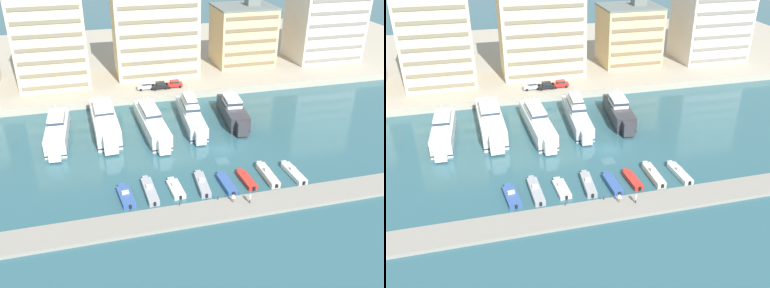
% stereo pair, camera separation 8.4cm
% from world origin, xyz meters
% --- Properties ---
extents(ground_plane, '(400.00, 400.00, 0.00)m').
position_xyz_m(ground_plane, '(0.00, 0.00, 0.00)').
color(ground_plane, '#2D5B66').
extents(quay_promenade, '(180.00, 70.00, 1.83)m').
position_xyz_m(quay_promenade, '(0.00, 61.61, 0.91)').
color(quay_promenade, '#ADA38E').
rests_on(quay_promenade, ground).
extents(pier_dock, '(120.00, 5.31, 0.58)m').
position_xyz_m(pier_dock, '(0.00, -18.40, 0.29)').
color(pier_dock, gray).
rests_on(pier_dock, ground).
extents(yacht_white_far_left, '(4.86, 18.46, 6.85)m').
position_xyz_m(yacht_white_far_left, '(-30.75, 12.04, 2.07)').
color(yacht_white_far_left, white).
rests_on(yacht_white_far_left, ground).
extents(yacht_ivory_left, '(5.42, 21.35, 7.18)m').
position_xyz_m(yacht_ivory_left, '(-21.32, 13.65, 2.27)').
color(yacht_ivory_left, silver).
rests_on(yacht_ivory_left, ground).
extents(yacht_white_mid_left, '(5.09, 22.13, 6.72)m').
position_xyz_m(yacht_white_mid_left, '(-11.86, 11.55, 2.00)').
color(yacht_white_mid_left, white).
rests_on(yacht_white_mid_left, ground).
extents(yacht_silver_center_left, '(4.92, 21.11, 7.55)m').
position_xyz_m(yacht_silver_center_left, '(-2.99, 13.17, 2.08)').
color(yacht_silver_center_left, silver).
rests_on(yacht_silver_center_left, ground).
extents(yacht_charcoal_center, '(5.46, 17.31, 6.82)m').
position_xyz_m(yacht_charcoal_center, '(6.29, 12.33, 2.04)').
color(yacht_charcoal_center, '#333338').
rests_on(yacht_charcoal_center, ground).
extents(motorboat_blue_far_left, '(2.66, 6.81, 1.26)m').
position_xyz_m(motorboat_blue_far_left, '(-20.04, -11.29, 0.44)').
color(motorboat_blue_far_left, '#33569E').
rests_on(motorboat_blue_far_left, ground).
extents(motorboat_grey_left, '(1.98, 8.31, 1.35)m').
position_xyz_m(motorboat_grey_left, '(-16.07, -10.82, 0.49)').
color(motorboat_grey_left, '#9EA3A8').
rests_on(motorboat_grey_left, ground).
extents(motorboat_white_mid_left, '(2.28, 6.25, 1.31)m').
position_xyz_m(motorboat_white_mid_left, '(-11.81, -11.06, 0.40)').
color(motorboat_white_mid_left, white).
rests_on(motorboat_white_mid_left, ground).
extents(motorboat_grey_center_left, '(2.07, 7.70, 1.29)m').
position_xyz_m(motorboat_grey_center_left, '(-7.24, -11.02, 0.48)').
color(motorboat_grey_center_left, '#9EA3A8').
rests_on(motorboat_grey_center_left, ground).
extents(motorboat_blue_center, '(1.96, 6.97, 0.86)m').
position_xyz_m(motorboat_blue_center, '(-3.25, -11.87, 0.42)').
color(motorboat_blue_center, '#33569E').
rests_on(motorboat_blue_center, ground).
extents(motorboat_red_center_right, '(1.95, 6.50, 0.85)m').
position_xyz_m(motorboat_red_center_right, '(0.44, -11.52, 0.40)').
color(motorboat_red_center_right, red).
rests_on(motorboat_red_center_right, ground).
extents(motorboat_cream_mid_right, '(1.60, 8.01, 1.62)m').
position_xyz_m(motorboat_cream_mid_right, '(4.43, -11.15, 0.56)').
color(motorboat_cream_mid_right, beige).
rests_on(motorboat_cream_mid_right, ground).
extents(motorboat_white_right, '(1.97, 7.50, 1.40)m').
position_xyz_m(motorboat_white_right, '(9.11, -11.63, 0.47)').
color(motorboat_white_right, white).
rests_on(motorboat_white_right, ground).
extents(car_silver_far_left, '(4.12, 1.95, 1.80)m').
position_xyz_m(car_silver_far_left, '(-9.95, 30.95, 2.80)').
color(car_silver_far_left, '#B7BCC1').
rests_on(car_silver_far_left, quay_promenade).
extents(car_black_left, '(4.16, 2.05, 1.80)m').
position_xyz_m(car_black_left, '(-6.52, 30.39, 2.80)').
color(car_black_left, black).
rests_on(car_black_left, quay_promenade).
extents(car_red_mid_left, '(4.11, 1.95, 1.80)m').
position_xyz_m(car_red_mid_left, '(-2.86, 30.64, 2.80)').
color(car_red_mid_left, red).
rests_on(car_red_mid_left, quay_promenade).
extents(apartment_block_left, '(17.25, 15.65, 26.99)m').
position_xyz_m(apartment_block_left, '(-31.36, 41.99, 14.38)').
color(apartment_block_left, beige).
rests_on(apartment_block_left, quay_promenade).
extents(apartment_block_mid_left, '(21.78, 12.64, 26.19)m').
position_xyz_m(apartment_block_mid_left, '(-5.15, 42.48, 13.98)').
color(apartment_block_mid_left, beige).
rests_on(apartment_block_mid_left, quay_promenade).
extents(apartment_block_center_left, '(16.34, 13.71, 18.16)m').
position_xyz_m(apartment_block_center_left, '(20.44, 45.52, 9.97)').
color(apartment_block_center_left, '#E0BC84').
rests_on(apartment_block_center_left, quay_promenade).
extents(apartment_block_center, '(19.44, 15.25, 28.52)m').
position_xyz_m(apartment_block_center, '(45.03, 44.19, 15.14)').
color(apartment_block_center, silver).
rests_on(apartment_block_center, quay_promenade).
extents(pedestrian_near_edge, '(0.49, 0.43, 1.57)m').
position_xyz_m(pedestrian_near_edge, '(-4.00, -17.37, 1.51)').
color(pedestrian_near_edge, '#7A6B56').
rests_on(pedestrian_near_edge, pier_dock).
extents(pedestrian_mid_deck, '(0.43, 0.57, 1.68)m').
position_xyz_m(pedestrian_mid_deck, '(-1.53, -18.08, 1.57)').
color(pedestrian_mid_deck, '#282D3D').
rests_on(pedestrian_mid_deck, pier_dock).
extents(bollard_west, '(0.20, 0.20, 0.61)m').
position_xyz_m(bollard_west, '(-12.28, -15.99, 0.90)').
color(bollard_west, '#2D2D33').
rests_on(bollard_west, pier_dock).
extents(bollard_west_mid, '(0.20, 0.20, 0.61)m').
position_xyz_m(bollard_west_mid, '(-6.08, -15.99, 0.90)').
color(bollard_west_mid, '#2D2D33').
rests_on(bollard_west_mid, pier_dock).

